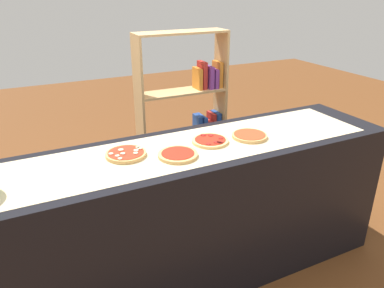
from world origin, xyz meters
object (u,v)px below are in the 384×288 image
at_px(pizza_pepperoni_2, 210,141).
at_px(bookshelf, 193,127).
at_px(pizza_plain_1, 178,155).
at_px(pizza_plain_3, 250,136).
at_px(pizza_mushroom_0, 126,154).

bearing_deg(pizza_pepperoni_2, bookshelf, 69.49).
xyz_separation_m(pizza_plain_1, pizza_plain_3, (0.53, 0.06, 0.00)).
distance_m(pizza_plain_1, pizza_pepperoni_2, 0.28).
height_order(pizza_plain_1, pizza_pepperoni_2, pizza_pepperoni_2).
bearing_deg(pizza_plain_1, pizza_pepperoni_2, 20.28).
xyz_separation_m(pizza_mushroom_0, pizza_plain_1, (0.26, -0.14, -0.00)).
relative_size(pizza_mushroom_0, pizza_plain_3, 1.03).
bearing_deg(pizza_pepperoni_2, pizza_plain_1, -159.72).
relative_size(pizza_mushroom_0, pizza_plain_1, 1.01).
bearing_deg(bookshelf, pizza_pepperoni_2, -110.51).
relative_size(pizza_plain_1, pizza_plain_3, 1.02).
bearing_deg(pizza_plain_3, pizza_mushroom_0, 174.27).
bearing_deg(pizza_mushroom_0, pizza_pepperoni_2, -4.15).
distance_m(pizza_plain_1, pizza_plain_3, 0.53).
xyz_separation_m(pizza_mushroom_0, bookshelf, (0.90, 0.96, -0.31)).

